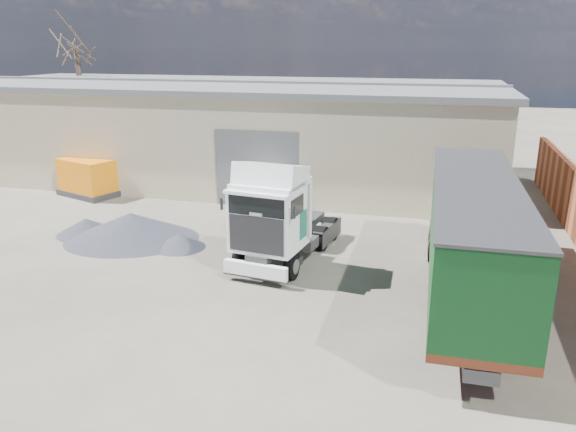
% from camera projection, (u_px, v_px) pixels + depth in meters
% --- Properties ---
extents(ground, '(120.00, 120.00, 0.00)m').
position_uv_depth(ground, '(217.00, 301.00, 16.72)').
color(ground, '#2A2822').
rests_on(ground, ground).
extents(warehouse, '(30.60, 12.60, 5.42)m').
position_uv_depth(warehouse, '(224.00, 129.00, 32.20)').
color(warehouse, beige).
rests_on(warehouse, ground).
extents(bare_tree, '(4.00, 4.00, 9.60)m').
position_uv_depth(bare_tree, '(75.00, 35.00, 37.37)').
color(bare_tree, '#382B21').
rests_on(bare_tree, ground).
extents(tractor_unit, '(2.83, 5.91, 3.80)m').
position_uv_depth(tractor_unit, '(278.00, 220.00, 19.08)').
color(tractor_unit, black).
rests_on(tractor_unit, ground).
extents(box_trailer, '(2.51, 11.01, 3.65)m').
position_uv_depth(box_trailer, '(473.00, 230.00, 16.16)').
color(box_trailer, '#2D2D30').
rests_on(box_trailer, ground).
extents(panel_van, '(2.74, 4.25, 1.62)m').
position_uv_depth(panel_van, '(266.00, 192.00, 25.73)').
color(panel_van, black).
rests_on(panel_van, ground).
extents(orange_skip, '(3.43, 2.75, 1.86)m').
position_uv_depth(orange_skip, '(89.00, 180.00, 28.26)').
color(orange_skip, '#2D2D30').
rests_on(orange_skip, ground).
extents(gravel_heap, '(7.13, 6.69, 1.09)m').
position_uv_depth(gravel_heap, '(129.00, 227.00, 21.90)').
color(gravel_heap, '#1F2129').
rests_on(gravel_heap, ground).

